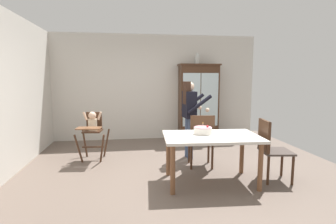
{
  "coord_description": "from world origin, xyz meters",
  "views": [
    {
      "loc": [
        -0.69,
        -4.22,
        1.61
      ],
      "look_at": [
        0.04,
        0.7,
        0.95
      ],
      "focal_mm": 28.0,
      "sensor_mm": 36.0,
      "label": 1
    }
  ],
  "objects_px": {
    "dining_chair_right_end": "(270,146)",
    "high_chair_with_toddler": "(93,127)",
    "dining_table": "(211,142)",
    "ceramic_vase": "(197,59)",
    "dining_chair_far_side": "(201,137)",
    "birthday_cake": "(203,130)",
    "adult_person": "(190,110)",
    "china_cabinet": "(198,102)"
  },
  "relations": [
    {
      "from": "dining_chair_right_end",
      "to": "high_chair_with_toddler",
      "type": "bearing_deg",
      "value": 70.31
    },
    {
      "from": "high_chair_with_toddler",
      "to": "dining_table",
      "type": "bearing_deg",
      "value": -30.9
    },
    {
      "from": "ceramic_vase",
      "to": "dining_chair_right_end",
      "type": "height_order",
      "value": "ceramic_vase"
    },
    {
      "from": "ceramic_vase",
      "to": "dining_chair_far_side",
      "type": "distance_m",
      "value": 2.71
    },
    {
      "from": "birthday_cake",
      "to": "dining_chair_far_side",
      "type": "height_order",
      "value": "dining_chair_far_side"
    },
    {
      "from": "ceramic_vase",
      "to": "dining_table",
      "type": "relative_size",
      "value": 0.18
    },
    {
      "from": "dining_table",
      "to": "adult_person",
      "type": "bearing_deg",
      "value": 92.02
    },
    {
      "from": "dining_table",
      "to": "birthday_cake",
      "type": "relative_size",
      "value": 5.28
    },
    {
      "from": "high_chair_with_toddler",
      "to": "dining_chair_far_side",
      "type": "distance_m",
      "value": 2.12
    },
    {
      "from": "birthday_cake",
      "to": "dining_chair_right_end",
      "type": "relative_size",
      "value": 0.29
    },
    {
      "from": "ceramic_vase",
      "to": "birthday_cake",
      "type": "distance_m",
      "value": 3.08
    },
    {
      "from": "ceramic_vase",
      "to": "dining_chair_right_end",
      "type": "bearing_deg",
      "value": -81.88
    },
    {
      "from": "birthday_cake",
      "to": "dining_table",
      "type": "bearing_deg",
      "value": -51.48
    },
    {
      "from": "china_cabinet",
      "to": "dining_chair_right_end",
      "type": "xyz_separation_m",
      "value": [
        0.37,
        -2.91,
        -0.42
      ]
    },
    {
      "from": "ceramic_vase",
      "to": "birthday_cake",
      "type": "bearing_deg",
      "value": -102.61
    },
    {
      "from": "birthday_cake",
      "to": "dining_chair_right_end",
      "type": "bearing_deg",
      "value": -9.59
    },
    {
      "from": "dining_table",
      "to": "dining_chair_far_side",
      "type": "relative_size",
      "value": 1.54
    },
    {
      "from": "adult_person",
      "to": "dining_chair_right_end",
      "type": "xyz_separation_m",
      "value": [
        0.97,
        -1.32,
        -0.41
      ]
    },
    {
      "from": "china_cabinet",
      "to": "adult_person",
      "type": "xyz_separation_m",
      "value": [
        -0.6,
        -1.59,
        -0.01
      ]
    },
    {
      "from": "china_cabinet",
      "to": "birthday_cake",
      "type": "height_order",
      "value": "china_cabinet"
    },
    {
      "from": "high_chair_with_toddler",
      "to": "dining_chair_right_end",
      "type": "xyz_separation_m",
      "value": [
        2.87,
        -1.5,
        -0.1
      ]
    },
    {
      "from": "ceramic_vase",
      "to": "adult_person",
      "type": "xyz_separation_m",
      "value": [
        -0.56,
        -1.6,
        -1.1
      ]
    },
    {
      "from": "dining_chair_far_side",
      "to": "dining_table",
      "type": "bearing_deg",
      "value": 93.79
    },
    {
      "from": "high_chair_with_toddler",
      "to": "birthday_cake",
      "type": "bearing_deg",
      "value": -29.88
    },
    {
      "from": "ceramic_vase",
      "to": "dining_table",
      "type": "bearing_deg",
      "value": -100.18
    },
    {
      "from": "high_chair_with_toddler",
      "to": "dining_table",
      "type": "distance_m",
      "value": 2.42
    },
    {
      "from": "high_chair_with_toddler",
      "to": "dining_table",
      "type": "relative_size",
      "value": 0.64
    },
    {
      "from": "ceramic_vase",
      "to": "high_chair_with_toddler",
      "type": "relative_size",
      "value": 0.28
    },
    {
      "from": "high_chair_with_toddler",
      "to": "ceramic_vase",
      "type": "bearing_deg",
      "value": 35.91
    },
    {
      "from": "dining_table",
      "to": "ceramic_vase",
      "type": "bearing_deg",
      "value": 79.82
    },
    {
      "from": "adult_person",
      "to": "dining_chair_right_end",
      "type": "distance_m",
      "value": 1.69
    },
    {
      "from": "high_chair_with_toddler",
      "to": "birthday_cake",
      "type": "relative_size",
      "value": 3.39
    },
    {
      "from": "ceramic_vase",
      "to": "dining_table",
      "type": "distance_m",
      "value": 3.24
    },
    {
      "from": "china_cabinet",
      "to": "ceramic_vase",
      "type": "relative_size",
      "value": 7.22
    },
    {
      "from": "china_cabinet",
      "to": "dining_chair_far_side",
      "type": "relative_size",
      "value": 2.03
    },
    {
      "from": "high_chair_with_toddler",
      "to": "dining_table",
      "type": "height_order",
      "value": "high_chair_with_toddler"
    },
    {
      "from": "adult_person",
      "to": "dining_chair_far_side",
      "type": "relative_size",
      "value": 1.59
    },
    {
      "from": "china_cabinet",
      "to": "dining_chair_far_side",
      "type": "xyz_separation_m",
      "value": [
        -0.52,
        -2.19,
        -0.42
      ]
    },
    {
      "from": "china_cabinet",
      "to": "dining_table",
      "type": "xyz_separation_m",
      "value": [
        -0.56,
        -2.86,
        -0.34
      ]
    },
    {
      "from": "birthday_cake",
      "to": "dining_chair_far_side",
      "type": "relative_size",
      "value": 0.29
    },
    {
      "from": "china_cabinet",
      "to": "dining_table",
      "type": "distance_m",
      "value": 2.93
    },
    {
      "from": "dining_table",
      "to": "dining_chair_far_side",
      "type": "xyz_separation_m",
      "value": [
        0.04,
        0.67,
        -0.09
      ]
    }
  ]
}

